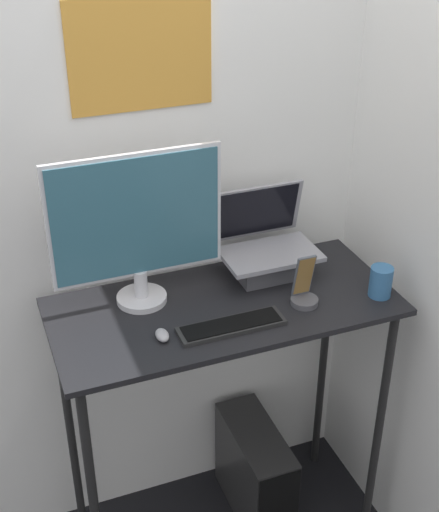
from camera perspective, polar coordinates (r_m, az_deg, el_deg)
wall_back at (r=2.44m, az=-2.51°, el=4.75°), size 6.00×0.06×2.60m
desk at (r=2.36m, az=0.37°, el=-6.82°), size 1.11×0.50×1.07m
laptop at (r=2.41m, az=3.84°, el=0.29°), size 0.32×0.25×0.29m
monitor at (r=2.18m, az=-6.61°, el=2.29°), size 0.54×0.16×0.50m
keyboard at (r=2.17m, az=0.95°, el=-5.60°), size 0.33×0.09×0.02m
mouse at (r=2.12m, az=-4.60°, el=-6.33°), size 0.04×0.06×0.03m
cell_phone at (r=2.28m, az=6.79°, el=-2.86°), size 0.09×0.09×0.17m
computer_tower at (r=2.93m, az=2.86°, el=-16.90°), size 0.17×0.43×0.41m
mug at (r=2.35m, az=12.78°, el=-2.02°), size 0.07×0.07×0.10m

